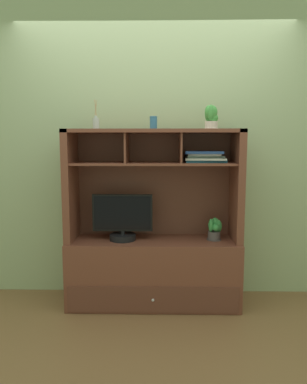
{
  "coord_description": "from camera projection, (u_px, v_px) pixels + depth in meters",
  "views": [
    {
      "loc": [
        0.06,
        -3.13,
        1.43
      ],
      "look_at": [
        0.0,
        0.0,
        1.0
      ],
      "focal_mm": 34.11,
      "sensor_mm": 36.0,
      "label": 1
    }
  ],
  "objects": [
    {
      "name": "floor_plane",
      "position": [
        154.0,
        303.0,
        3.29
      ],
      "size": [
        6.0,
        6.0,
        0.02
      ],
      "primitive_type": "cube",
      "color": "brown",
      "rests_on": "ground"
    },
    {
      "name": "back_wall",
      "position": [
        154.0,
        146.0,
        3.37
      ],
      "size": [
        6.0,
        0.02,
        2.8
      ],
      "primitive_type": "cube",
      "color": "#9FB384",
      "rests_on": "ground"
    },
    {
      "name": "media_console",
      "position": [
        154.0,
        252.0,
        3.23
      ],
      "size": [
        1.49,
        0.51,
        1.54
      ],
      "color": "brown",
      "rests_on": "ground"
    },
    {
      "name": "tv_monitor",
      "position": [
        123.0,
        221.0,
        3.16
      ],
      "size": [
        0.52,
        0.23,
        0.4
      ],
      "color": "black",
      "rests_on": "media_console"
    },
    {
      "name": "potted_orchid",
      "position": [
        214.0,
        230.0,
        3.18
      ],
      "size": [
        0.13,
        0.13,
        0.19
      ],
      "color": "#514848",
      "rests_on": "media_console"
    },
    {
      "name": "magazine_stack_left",
      "position": [
        205.0,
        157.0,
        3.1
      ],
      "size": [
        0.35,
        0.29,
        0.1
      ],
      "color": "#215678",
      "rests_on": "media_console"
    },
    {
      "name": "diffuser_bottle",
      "position": [
        96.0,
        123.0,
        3.07
      ],
      "size": [
        0.06,
        0.06,
        0.25
      ],
      "color": "#AEB7B1",
      "rests_on": "media_console"
    },
    {
      "name": "potted_succulent",
      "position": [
        211.0,
        117.0,
        3.05
      ],
      "size": [
        0.12,
        0.13,
        0.2
      ],
      "color": "beige",
      "rests_on": "media_console"
    },
    {
      "name": "ceramic_vase",
      "position": [
        154.0,
        123.0,
        3.08
      ],
      "size": [
        0.06,
        0.06,
        0.11
      ],
      "color": "#30678E",
      "rests_on": "media_console"
    }
  ]
}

